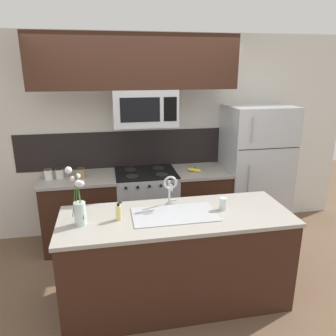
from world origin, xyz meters
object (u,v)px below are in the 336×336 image
storage_jar_short (81,173)px  flower_vase (79,207)px  stove_range (146,206)px  sink_faucet (170,186)px  refrigerator (254,170)px  banana_bunch (195,170)px  storage_jar_medium (59,173)px  dish_soap_bottle (119,212)px  microwave (145,108)px  drinking_glass (223,204)px  storage_jar_tall (48,174)px

storage_jar_short → flower_vase: flower_vase is taller
stove_range → sink_faucet: sink_faucet is taller
refrigerator → sink_faucet: bearing=-142.1°
refrigerator → banana_bunch: (-0.85, -0.08, 0.07)m
storage_jar_medium → banana_bunch: (1.66, -0.07, -0.04)m
storage_jar_medium → flower_vase: size_ratio=0.24×
sink_faucet → dish_soap_bottle: bearing=-157.3°
banana_bunch → dish_soap_bottle: 1.57m
stove_range → banana_bunch: 0.78m
microwave → banana_bunch: (0.62, -0.04, -0.80)m
microwave → drinking_glass: bearing=-64.6°
storage_jar_short → sink_faucet: bearing=-48.8°
refrigerator → banana_bunch: refrigerator is taller
stove_range → microwave: size_ratio=1.25×
refrigerator → dish_soap_bottle: 2.26m
stove_range → drinking_glass: bearing=-65.0°
storage_jar_tall → dish_soap_bottle: size_ratio=0.80×
microwave → storage_jar_medium: microwave is taller
stove_range → storage_jar_medium: bearing=179.4°
storage_jar_medium → refrigerator: bearing=0.2°
microwave → refrigerator: microwave is taller
banana_bunch → drinking_glass: drinking_glass is taller
microwave → refrigerator: 1.71m
refrigerator → flower_vase: (-2.19, -1.30, 0.21)m
dish_soap_bottle → microwave: bearing=72.2°
refrigerator → storage_jar_short: bearing=-178.7°
banana_bunch → sink_faucet: size_ratio=0.62×
microwave → sink_faucet: (0.10, -1.02, -0.62)m
flower_vase → storage_jar_tall: bearing=109.2°
banana_bunch → storage_jar_medium: bearing=177.6°
banana_bunch → storage_jar_tall: bearing=178.7°
storage_jar_tall → drinking_glass: (1.73, -1.21, -0.01)m
banana_bunch → flower_vase: size_ratio=0.38×
storage_jar_medium → dish_soap_bottle: dish_soap_bottle is taller
drinking_glass → dish_soap_bottle: bearing=-178.2°
dish_soap_bottle → flower_vase: bearing=-175.0°
microwave → dish_soap_bottle: microwave is taller
storage_jar_short → refrigerator: bearing=1.3°
storage_jar_short → sink_faucet: sink_faucet is taller
microwave → banana_bunch: 1.01m
banana_bunch → drinking_glass: 1.17m
stove_range → storage_jar_tall: storage_jar_tall is taller
refrigerator → drinking_glass: 1.54m
sink_faucet → flower_vase: (-0.82, -0.24, -0.04)m
banana_bunch → dish_soap_bottle: bearing=-130.4°
stove_range → storage_jar_tall: bearing=-179.1°
dish_soap_bottle → storage_jar_medium: bearing=116.9°
storage_jar_medium → banana_bunch: 1.66m
microwave → drinking_glass: size_ratio=6.47×
storage_jar_tall → flower_vase: 1.34m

